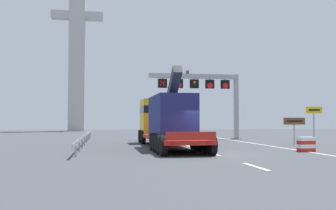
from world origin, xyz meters
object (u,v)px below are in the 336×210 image
(exit_sign_yellow, at_px, (314,117))
(overhead_lane_gantry, at_px, (206,87))
(crash_barrier_striped, at_px, (306,144))
(heavy_haul_truck_red, at_px, (165,119))
(bridge_pylon_distant, at_px, (77,36))
(tourist_info_sign_brown, at_px, (294,124))

(exit_sign_yellow, bearing_deg, overhead_lane_gantry, 113.63)
(exit_sign_yellow, bearing_deg, crash_barrier_striped, -126.17)
(crash_barrier_striped, bearing_deg, overhead_lane_gantry, 97.81)
(overhead_lane_gantry, bearing_deg, heavy_haul_truck_red, -121.17)
(overhead_lane_gantry, height_order, bridge_pylon_distant, bridge_pylon_distant)
(overhead_lane_gantry, bearing_deg, crash_barrier_striped, -82.19)
(heavy_haul_truck_red, height_order, tourist_info_sign_brown, heavy_haul_truck_red)
(bridge_pylon_distant, bearing_deg, overhead_lane_gantry, -65.03)
(exit_sign_yellow, xyz_separation_m, crash_barrier_striped, (-2.87, -3.92, -1.68))
(heavy_haul_truck_red, distance_m, exit_sign_yellow, 10.80)
(exit_sign_yellow, height_order, crash_barrier_striped, exit_sign_yellow)
(heavy_haul_truck_red, bearing_deg, bridge_pylon_distant, 102.57)
(overhead_lane_gantry, distance_m, tourist_info_sign_brown, 10.71)
(overhead_lane_gantry, height_order, crash_barrier_striped, overhead_lane_gantry)
(crash_barrier_striped, height_order, bridge_pylon_distant, bridge_pylon_distant)
(exit_sign_yellow, xyz_separation_m, bridge_pylon_distant, (-19.83, 43.26, 14.78))
(crash_barrier_striped, xyz_separation_m, bridge_pylon_distant, (-16.96, 47.18, 16.46))
(bridge_pylon_distant, bearing_deg, crash_barrier_striped, -70.22)
(heavy_haul_truck_red, xyz_separation_m, bridge_pylon_distant, (-9.21, 41.30, 14.92))
(overhead_lane_gantry, bearing_deg, tourist_info_sign_brown, -62.51)
(tourist_info_sign_brown, bearing_deg, heavy_haul_truck_red, -177.79)
(tourist_info_sign_brown, relative_size, bridge_pylon_distant, 0.06)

